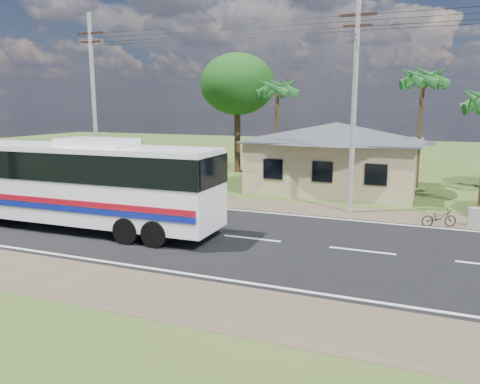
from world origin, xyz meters
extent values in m
plane|color=#2D4719|center=(0.00, 0.00, 0.00)|extent=(120.00, 120.00, 0.00)
cube|color=black|center=(0.00, 0.00, 0.01)|extent=(120.00, 10.00, 0.02)
cube|color=brown|center=(0.00, 6.50, 0.01)|extent=(120.00, 3.00, 0.01)
cube|color=brown|center=(0.00, -6.50, 0.01)|extent=(120.00, 3.00, 0.01)
cube|color=silver|center=(0.00, 4.70, 0.03)|extent=(120.00, 0.15, 0.01)
cube|color=silver|center=(0.00, -4.70, 0.03)|extent=(120.00, 0.15, 0.01)
cube|color=silver|center=(0.00, 0.00, 0.03)|extent=(120.00, 0.15, 0.01)
cube|color=#C3B482|center=(1.00, 13.00, 1.60)|extent=(10.00, 8.00, 3.20)
cube|color=#4C4F54|center=(1.00, 13.00, 3.25)|extent=(10.60, 8.60, 0.10)
pyramid|color=#4C4F54|center=(1.00, 13.00, 4.40)|extent=(12.40, 10.00, 1.20)
cube|color=black|center=(-2.00, 8.98, 1.70)|extent=(1.20, 0.08, 1.20)
cube|color=black|center=(1.00, 8.98, 1.70)|extent=(1.20, 0.08, 1.20)
cube|color=black|center=(4.00, 8.98, 1.70)|extent=(1.20, 0.08, 1.20)
cylinder|color=#9E9E99|center=(-13.00, 6.50, 5.50)|extent=(0.26, 0.26, 11.00)
cube|color=#321C12|center=(-13.00, 6.50, 9.80)|extent=(1.80, 0.12, 0.12)
cube|color=#321C12|center=(-13.00, 6.50, 9.30)|extent=(1.40, 0.10, 0.10)
cylinder|color=#9E9E99|center=(3.00, 6.50, 5.50)|extent=(0.26, 0.26, 11.00)
cube|color=#321C12|center=(3.00, 6.50, 9.80)|extent=(1.80, 0.12, 0.12)
cube|color=#321C12|center=(3.00, 6.50, 9.30)|extent=(1.40, 0.10, 0.10)
cylinder|color=gray|center=(3.00, 5.50, 8.60)|extent=(0.08, 2.00, 0.08)
cube|color=gray|center=(3.00, 4.50, 8.60)|extent=(0.50, 0.18, 0.12)
cylinder|color=black|center=(-5.00, 6.50, 9.60)|extent=(16.00, 0.02, 0.02)
cylinder|color=#47301E|center=(6.00, 15.50, 3.75)|extent=(0.28, 0.28, 7.50)
cylinder|color=#47301E|center=(-4.00, 16.00, 3.50)|extent=(0.28, 0.28, 7.00)
cylinder|color=#47301E|center=(-8.00, 18.00, 2.97)|extent=(0.50, 0.50, 5.95)
ellipsoid|color=#113C10|center=(-8.00, 18.00, 7.15)|extent=(6.00, 6.00, 4.92)
cube|color=white|center=(-7.72, -1.35, 2.13)|extent=(13.15, 2.93, 3.28)
cube|color=black|center=(-7.72, -1.35, 2.95)|extent=(13.20, 3.00, 1.20)
cube|color=#A2091A|center=(-7.70, -2.73, 1.53)|extent=(12.89, 0.24, 0.24)
cube|color=navy|center=(-7.70, -2.73, 1.26)|extent=(12.89, 0.24, 0.24)
cube|color=white|center=(-6.63, -1.33, 3.93)|extent=(3.30, 1.80, 0.33)
cylinder|color=black|center=(-12.11, -0.16, 0.55)|extent=(1.10, 0.40, 1.09)
cylinder|color=black|center=(-4.43, -2.55, 0.55)|extent=(1.10, 0.40, 1.09)
cylinder|color=black|center=(-4.47, -0.04, 0.55)|extent=(1.10, 0.40, 1.09)
cylinder|color=black|center=(-3.12, -2.53, 0.55)|extent=(1.10, 0.40, 1.09)
cylinder|color=black|center=(-3.16, -0.02, 0.55)|extent=(1.10, 0.40, 1.09)
imported|color=black|center=(7.27, 5.06, 0.42)|extent=(1.69, 1.16, 0.84)
imported|color=#29282B|center=(-12.35, 1.57, 0.59)|extent=(2.68, 3.75, 1.19)
camera|label=1|loc=(6.55, -17.67, 5.53)|focal=35.00mm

